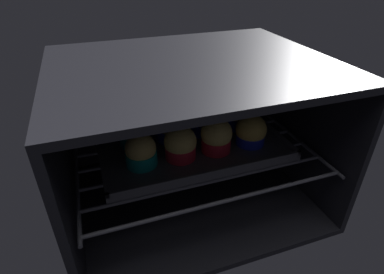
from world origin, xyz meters
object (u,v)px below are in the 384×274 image
Objects in this scene: baking_tray at (192,145)px; muffin_row0_col3 at (251,132)px; muffin_row1_col3 at (234,115)px; muffin_row0_col2 at (216,136)px; muffin_row1_col0 at (133,132)px; muffin_row1_col2 at (202,120)px; muffin_row0_col1 at (180,144)px; muffin_row1_col1 at (168,126)px; muffin_row0_col0 at (141,152)px.

baking_tray is 5.84× the size of muffin_row0_col3.
muffin_row1_col3 is (-0.20, 8.94, 0.06)cm from muffin_row0_col3.
muffin_row0_col2 is 19.64cm from muffin_row1_col0.
muffin_row1_col0 is at bearing 161.35° from muffin_row0_col3.
muffin_row1_col2 is (17.29, -0.03, 0.19)cm from muffin_row1_col0.
muffin_row0_col1 and muffin_row1_col1 have the same top height.
muffin_row0_col0 is 1.00× the size of muffin_row1_col3.
muffin_row1_col1 is 1.05× the size of muffin_row1_col2.
muffin_row1_col1 is at bearing -178.53° from muffin_row1_col3.
muffin_row0_col1 reaches higher than muffin_row1_col0.
muffin_row1_col2 is at bearing 90.88° from muffin_row0_col2.
muffin_row0_col3 is 1.01× the size of muffin_row1_col0.
muffin_row1_col0 reaches higher than baking_tray.
baking_tray is 14.48cm from muffin_row0_col3.
baking_tray is at bearing -19.42° from muffin_row1_col0.
muffin_row0_col1 is at bearing -45.91° from muffin_row1_col0.
muffin_row0_col2 is at bearing 0.23° from muffin_row0_col1.
muffin_row1_col0 is at bearing 152.59° from muffin_row0_col2.
muffin_row0_col2 is (17.41, -0.26, 0.48)cm from muffin_row0_col0.
muffin_row0_col3 is 19.84cm from muffin_row1_col1.
muffin_row0_col0 is 0.99× the size of muffin_row0_col3.
muffin_row1_col1 reaches higher than muffin_row0_col0.
muffin_row1_col3 is at bearing 27.55° from muffin_row0_col1.
muffin_row0_col2 is (4.33, -4.42, 4.25)cm from baking_tray.
muffin_row0_col2 reaches higher than baking_tray.
muffin_row1_col3 is at bearing 45.84° from muffin_row0_col2.
muffin_row0_col2 reaches higher than muffin_row0_col3.
muffin_row1_col0 is 0.92× the size of muffin_row1_col1.
muffin_row0_col1 is 1.08× the size of muffin_row1_col0.
muffin_row0_col0 is 0.93× the size of muffin_row1_col1.
muffin_row1_col0 is (-8.79, 9.07, -0.26)cm from muffin_row0_col1.
muffin_row1_col1 is (8.49, -0.43, 0.43)cm from muffin_row1_col0.
muffin_row0_col3 reaches higher than baking_tray.
muffin_row1_col0 is at bearing 177.08° from muffin_row1_col1.
muffin_row0_col0 is 11.90cm from muffin_row1_col1.
muffin_row1_col1 is (8.47, 8.35, 0.41)cm from muffin_row0_col0.
muffin_row0_col3 is (13.32, -4.30, 3.71)cm from baking_tray.
muffin_row0_col3 is at bearing -88.74° from muffin_row1_col3.
muffin_row1_col3 is (26.22, 0.02, 0.01)cm from muffin_row1_col0.
muffin_row0_col2 is 9.02cm from muffin_row1_col2.
muffin_row0_col3 and muffin_row1_col0 have the same top height.
muffin_row0_col2 reaches higher than muffin_row1_col3.
muffin_row0_col2 reaches higher than muffin_row0_col0.
muffin_row1_col1 is 8.81cm from muffin_row1_col2.
muffin_row1_col3 is at bearing 0.32° from muffin_row1_col2.
baking_tray is 14.42cm from muffin_row1_col3.
baking_tray is 14.38cm from muffin_row1_col0.
muffin_row1_col2 is (-9.13, 8.89, 0.24)cm from muffin_row0_col3.
muffin_row1_col1 is at bearing 91.97° from muffin_row0_col1.
baking_tray is at bearing 45.97° from muffin_row0_col1.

